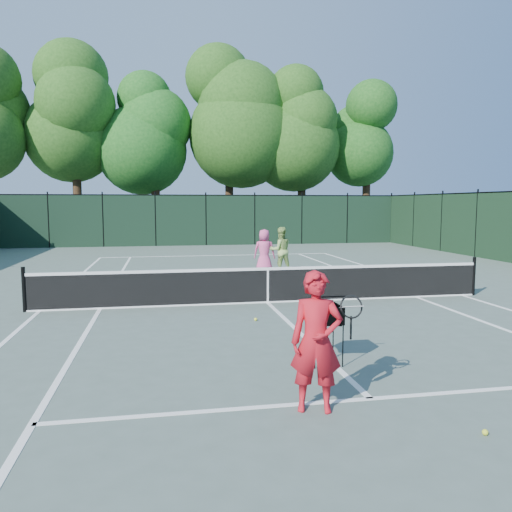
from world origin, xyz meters
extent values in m
plane|color=#4D5D53|center=(0.00, 0.00, 0.00)|extent=(90.00, 90.00, 0.00)
cube|color=white|center=(-5.49, 0.00, 0.00)|extent=(0.10, 23.77, 0.01)
cube|color=white|center=(5.49, 0.00, 0.00)|extent=(0.10, 23.77, 0.01)
cube|color=white|center=(-4.12, 0.00, 0.00)|extent=(0.10, 23.77, 0.01)
cube|color=white|center=(4.12, 0.00, 0.00)|extent=(0.10, 23.77, 0.01)
cube|color=white|center=(0.00, 11.88, 0.00)|extent=(10.97, 0.10, 0.01)
cube|color=white|center=(0.00, -6.40, 0.00)|extent=(8.23, 0.10, 0.01)
cube|color=white|center=(0.00, 6.40, 0.00)|extent=(8.23, 0.10, 0.01)
cube|color=white|center=(0.00, 0.00, 0.00)|extent=(0.10, 12.80, 0.01)
cube|color=black|center=(0.00, 0.00, 0.46)|extent=(11.60, 0.03, 0.85)
cube|color=white|center=(0.00, 0.00, 0.88)|extent=(11.60, 0.05, 0.07)
cube|color=white|center=(0.00, 0.00, 0.02)|extent=(11.60, 0.05, 0.04)
cube|color=white|center=(0.00, 0.00, 0.46)|extent=(0.05, 0.04, 0.91)
cylinder|color=black|center=(-5.80, 0.00, 0.53)|extent=(0.09, 0.09, 1.06)
cylinder|color=black|center=(5.80, 0.00, 0.53)|extent=(0.09, 0.09, 1.06)
cube|color=black|center=(0.00, 18.00, 1.50)|extent=(24.00, 0.05, 3.00)
cylinder|color=black|center=(-8.00, 22.00, 2.40)|extent=(0.56, 0.56, 4.80)
ellipsoid|color=#1D4814|center=(-8.00, 22.00, 8.71)|extent=(6.80, 6.80, 10.54)
cylinder|color=black|center=(-3.00, 21.80, 2.15)|extent=(0.56, 0.56, 4.30)
ellipsoid|color=#154B17|center=(-3.00, 21.80, 7.75)|extent=(6.00, 6.00, 9.30)
cylinder|color=black|center=(2.00, 22.30, 2.50)|extent=(0.56, 0.56, 5.00)
ellipsoid|color=#1C4614|center=(2.00, 22.30, 9.03)|extent=(7.00, 7.00, 10.85)
cylinder|color=black|center=(7.00, 21.60, 2.30)|extent=(0.56, 0.56, 4.60)
ellipsoid|color=#1D4614|center=(7.00, 21.60, 8.16)|extent=(6.20, 6.20, 9.61)
cylinder|color=black|center=(12.00, 22.10, 2.20)|extent=(0.56, 0.56, 4.40)
ellipsoid|color=#154714|center=(12.00, 22.10, 7.74)|extent=(5.80, 5.80, 8.99)
imported|color=red|center=(-0.80, -6.60, 0.86)|extent=(0.71, 0.56, 1.72)
cylinder|color=black|center=(-0.28, -6.38, 0.95)|extent=(0.03, 0.03, 0.30)
torus|color=black|center=(-0.28, -6.38, 1.22)|extent=(0.30, 0.10, 0.30)
imported|color=#D24A85|center=(1.03, 5.44, 0.80)|extent=(0.89, 0.70, 1.60)
imported|color=#96BA5D|center=(1.60, 5.28, 0.84)|extent=(0.86, 0.70, 1.68)
cylinder|color=black|center=(-0.35, -5.12, 0.33)|extent=(0.02, 0.02, 0.66)
cylinder|color=black|center=(0.10, -5.12, 0.33)|extent=(0.02, 0.02, 0.66)
cylinder|color=black|center=(-0.35, -4.67, 0.33)|extent=(0.02, 0.02, 0.66)
cylinder|color=black|center=(0.10, -4.67, 0.33)|extent=(0.02, 0.02, 0.66)
cube|color=black|center=(-0.13, -4.89, 0.80)|extent=(0.59, 0.59, 0.28)
sphere|color=yellow|center=(-0.13, -4.89, 0.71)|extent=(0.07, 0.07, 0.07)
sphere|color=yellow|center=(-0.13, -4.89, 0.71)|extent=(0.07, 0.07, 0.07)
sphere|color=yellow|center=(-0.13, -4.89, 0.71)|extent=(0.07, 0.07, 0.07)
sphere|color=yellow|center=(-0.13, -4.89, 0.71)|extent=(0.07, 0.07, 0.07)
sphere|color=yellow|center=(-0.13, -4.89, 0.71)|extent=(0.07, 0.07, 0.07)
sphere|color=yellow|center=(-0.13, -4.89, 0.71)|extent=(0.07, 0.07, 0.07)
sphere|color=yellow|center=(-0.13, -4.89, 0.71)|extent=(0.07, 0.07, 0.07)
sphere|color=yellow|center=(-0.13, -4.89, 0.71)|extent=(0.07, 0.07, 0.07)
sphere|color=yellow|center=(-0.13, -4.89, 0.71)|extent=(0.07, 0.07, 0.07)
sphere|color=yellow|center=(-0.13, -4.89, 0.71)|extent=(0.07, 0.07, 0.07)
sphere|color=yellow|center=(-0.13, -4.89, 0.71)|extent=(0.07, 0.07, 0.07)
sphere|color=yellow|center=(-0.13, -4.89, 0.71)|extent=(0.07, 0.07, 0.07)
sphere|color=yellow|center=(-0.13, -4.89, 0.71)|extent=(0.07, 0.07, 0.07)
sphere|color=#CAD92C|center=(0.81, -7.59, 0.03)|extent=(0.07, 0.07, 0.07)
sphere|color=#EDF532|center=(-0.66, -1.88, 0.03)|extent=(0.07, 0.07, 0.07)
camera|label=1|loc=(-2.61, -12.24, 2.52)|focal=35.00mm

